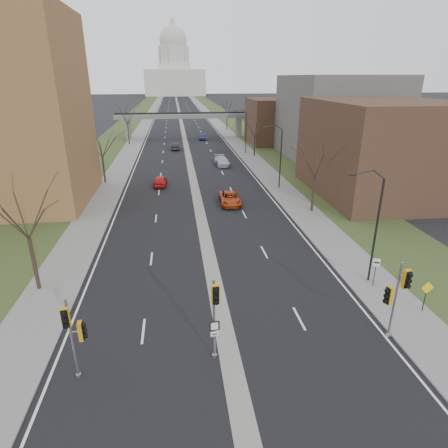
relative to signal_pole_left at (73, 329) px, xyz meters
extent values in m
plane|color=black|center=(7.91, 1.57, -3.12)|extent=(700.00, 700.00, 0.00)
cube|color=black|center=(7.91, 151.57, -3.12)|extent=(20.00, 600.00, 0.01)
cube|color=gray|center=(7.91, 151.57, -3.12)|extent=(1.20, 600.00, 0.02)
cube|color=gray|center=(19.91, 151.57, -3.06)|extent=(4.00, 600.00, 0.12)
cube|color=gray|center=(-4.09, 151.57, -3.06)|extent=(4.00, 600.00, 0.12)
cube|color=#293E1C|center=(25.91, 151.57, -3.07)|extent=(8.00, 600.00, 0.10)
cube|color=#293E1C|center=(-10.09, 151.57, -3.07)|extent=(8.00, 600.00, 0.10)
cube|color=#4E3424|center=(31.91, 29.57, 2.88)|extent=(16.00, 20.00, 12.00)
cube|color=#625E59|center=(35.91, 53.57, 4.38)|extent=(18.00, 22.00, 15.00)
cube|color=#4E3424|center=(29.91, 71.57, 1.88)|extent=(14.00, 14.00, 10.00)
cube|color=slate|center=(-6.09, 81.57, -0.62)|extent=(1.20, 2.50, 5.00)
cube|color=slate|center=(21.91, 81.57, -0.62)|extent=(1.20, 2.50, 5.00)
cube|color=slate|center=(7.91, 81.57, 2.38)|extent=(34.00, 3.00, 1.00)
cube|color=black|center=(7.91, 81.57, 3.08)|extent=(34.00, 0.15, 0.50)
cube|color=silver|center=(7.91, 321.57, 6.88)|extent=(48.00, 42.00, 20.00)
cube|color=silver|center=(7.91, 321.57, 18.88)|extent=(26.00, 26.00, 5.00)
cylinder|color=silver|center=(7.91, 321.57, 27.88)|extent=(22.00, 22.00, 14.00)
sphere|color=silver|center=(7.91, 321.57, 38.88)|extent=(22.00, 22.00, 22.00)
cylinder|color=silver|center=(7.91, 321.57, 50.38)|extent=(3.60, 3.60, 4.50)
cylinder|color=black|center=(19.71, 7.57, 1.00)|extent=(0.16, 0.16, 8.00)
cube|color=black|center=(17.41, 7.57, 5.35)|extent=(0.45, 0.18, 0.14)
cylinder|color=black|center=(19.71, 33.57, 1.00)|extent=(0.16, 0.16, 8.00)
cube|color=black|center=(17.41, 33.57, 5.35)|extent=(0.45, 0.18, 0.14)
cylinder|color=black|center=(19.71, 59.57, 1.00)|extent=(0.16, 0.16, 8.00)
cube|color=black|center=(17.41, 59.57, 5.35)|extent=(0.45, 0.18, 0.14)
cylinder|color=#382B21|center=(-5.09, 9.57, -1.00)|extent=(0.28, 0.28, 4.00)
cylinder|color=#382B21|center=(-5.09, 39.57, -1.13)|extent=(0.28, 0.28, 3.75)
cylinder|color=#382B21|center=(-5.09, 73.57, -0.88)|extent=(0.28, 0.28, 4.25)
cylinder|color=#382B21|center=(20.91, 23.57, -1.00)|extent=(0.28, 0.28, 4.00)
cylinder|color=#382B21|center=(20.91, 56.57, -1.25)|extent=(0.28, 0.28, 3.50)
cylinder|color=#382B21|center=(20.91, 96.57, -0.88)|extent=(0.28, 0.28, 4.25)
cylinder|color=gray|center=(-0.19, 0.16, -0.74)|extent=(0.13, 0.13, 4.77)
cylinder|color=gray|center=(-0.19, 0.16, -3.03)|extent=(0.26, 0.26, 0.18)
cube|color=#C5870B|center=(-0.15, -0.30, 0.91)|extent=(0.41, 0.40, 1.06)
cube|color=#C5870B|center=(0.27, 0.20, -0.28)|extent=(0.40, 0.41, 1.06)
cylinder|color=gray|center=(7.05, 0.71, -0.63)|extent=(0.13, 0.13, 4.98)
cylinder|color=gray|center=(7.05, 0.71, -3.03)|extent=(0.27, 0.27, 0.19)
cube|color=#C5870B|center=(7.09, 0.23, 1.28)|extent=(0.43, 0.42, 1.10)
cube|color=black|center=(7.05, 0.71, -0.92)|extent=(0.58, 0.09, 0.57)
cube|color=silver|center=(7.05, 0.71, -1.45)|extent=(0.43, 0.08, 0.29)
cylinder|color=gray|center=(17.69, 1.12, -0.60)|extent=(0.14, 0.14, 5.06)
cylinder|color=gray|center=(17.69, 1.12, -3.03)|extent=(0.27, 0.27, 0.19)
cube|color=#C5870B|center=(17.78, 0.64, 1.15)|extent=(0.47, 0.46, 1.12)
cube|color=#C5870B|center=(17.21, 1.03, -0.11)|extent=(0.46, 0.47, 1.12)
cylinder|color=black|center=(19.62, 6.68, -2.03)|extent=(0.05, 0.05, 1.95)
cube|color=silver|center=(19.62, 6.68, -1.05)|extent=(0.47, 0.18, 0.62)
cylinder|color=black|center=(21.28, 3.20, -2.11)|extent=(0.07, 0.07, 1.79)
cube|color=yellow|center=(21.28, 3.20, -1.21)|extent=(0.87, 0.04, 0.87)
imported|color=red|center=(3.06, 37.14, -2.38)|extent=(1.98, 4.44, 1.48)
imported|color=black|center=(5.51, 65.77, -2.39)|extent=(1.85, 4.53, 1.46)
imported|color=#AA3A12|center=(11.84, 27.56, -2.38)|extent=(2.60, 5.40, 1.48)
imported|color=#B6B8BE|center=(13.51, 49.24, -2.35)|extent=(2.57, 5.49, 1.55)
imported|color=navy|center=(12.34, 78.50, -2.42)|extent=(2.00, 4.25, 1.40)
camera|label=1|loc=(5.41, -16.05, 11.59)|focal=30.00mm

